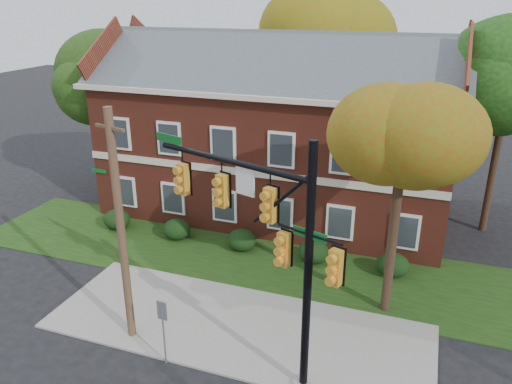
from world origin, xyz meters
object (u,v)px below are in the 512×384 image
(traffic_signal, at_px, (268,232))
(sign_post, at_px, (163,322))
(hedge_far_right, at_px, (393,265))
(hedge_left, at_px, (177,229))
(apartment_building, at_px, (277,124))
(hedge_far_left, at_px, (117,219))
(hedge_right, at_px, (314,252))
(tree_far_rear, at_px, (335,39))
(tree_near_right, at_px, (410,146))
(utility_pole, at_px, (121,230))
(tree_left_rear, at_px, (107,85))
(hedge_center, at_px, (242,240))

(traffic_signal, bearing_deg, sign_post, -145.21)
(hedge_far_right, bearing_deg, hedge_left, 180.00)
(apartment_building, xyz_separation_m, traffic_signal, (3.70, -12.56, -0.06))
(apartment_building, relative_size, hedge_far_left, 13.43)
(hedge_far_right, bearing_deg, traffic_signal, -114.30)
(hedge_right, distance_m, hedge_far_right, 3.50)
(hedge_right, bearing_deg, hedge_far_left, 180.00)
(hedge_right, bearing_deg, tree_far_rear, 99.36)
(sign_post, bearing_deg, hedge_far_right, 55.94)
(hedge_right, relative_size, sign_post, 0.58)
(tree_near_right, relative_size, utility_pole, 1.04)
(hedge_left, height_order, utility_pole, utility_pole)
(tree_left_rear, bearing_deg, hedge_far_right, -13.89)
(tree_left_rear, distance_m, tree_far_rear, 14.40)
(hedge_left, relative_size, traffic_signal, 0.18)
(sign_post, bearing_deg, hedge_far_left, 136.45)
(tree_near_right, height_order, tree_left_rear, tree_left_rear)
(hedge_center, relative_size, tree_near_right, 0.16)
(apartment_building, distance_m, hedge_far_left, 9.82)
(sign_post, bearing_deg, utility_pole, 159.55)
(tree_near_right, distance_m, tree_far_rear, 17.12)
(hedge_far_right, height_order, utility_pole, utility_pole)
(hedge_far_right, xyz_separation_m, tree_near_right, (0.22, -2.83, 6.14))
(hedge_left, distance_m, hedge_right, 7.00)
(hedge_center, distance_m, hedge_right, 3.50)
(hedge_far_left, distance_m, tree_far_rear, 17.61)
(hedge_left, xyz_separation_m, utility_pole, (2.16, -7.40, 3.68))
(tree_left_rear, xyz_separation_m, tree_far_rear, (11.07, 8.96, 2.16))
(apartment_building, relative_size, hedge_far_right, 13.43)
(apartment_building, height_order, tree_near_right, apartment_building)
(tree_near_right, xyz_separation_m, sign_post, (-6.72, -5.41, -5.04))
(tree_far_rear, bearing_deg, traffic_signal, -83.40)
(hedge_left, height_order, tree_far_rear, tree_far_rear)
(hedge_left, relative_size, hedge_right, 1.00)
(apartment_building, xyz_separation_m, tree_left_rear, (-9.73, -1.12, 1.69))
(hedge_far_left, bearing_deg, sign_post, -47.72)
(traffic_signal, bearing_deg, hedge_left, 152.94)
(hedge_right, distance_m, sign_post, 8.85)
(traffic_signal, xyz_separation_m, utility_pole, (-5.05, -0.10, -0.73))
(hedge_left, bearing_deg, sign_post, -64.13)
(hedge_right, xyz_separation_m, hedge_far_right, (3.50, 0.00, 0.00))
(utility_pole, bearing_deg, sign_post, -8.49)
(hedge_center, bearing_deg, tree_left_rear, 156.96)
(hedge_far_left, bearing_deg, hedge_left, 0.00)
(hedge_left, distance_m, utility_pole, 8.54)
(tree_left_rear, bearing_deg, tree_near_right, -22.36)
(hedge_far_right, relative_size, utility_pole, 0.17)
(tree_near_right, bearing_deg, utility_pole, -151.93)
(tree_left_rear, xyz_separation_m, traffic_signal, (13.43, -11.44, -1.75))
(apartment_building, bearing_deg, tree_left_rear, -173.46)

